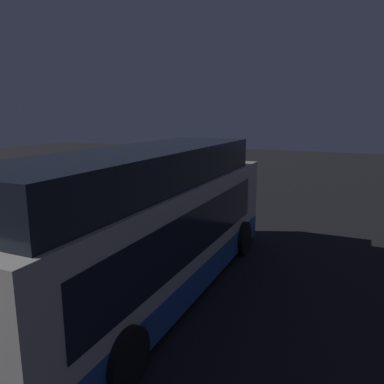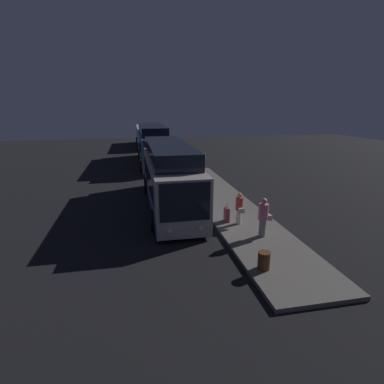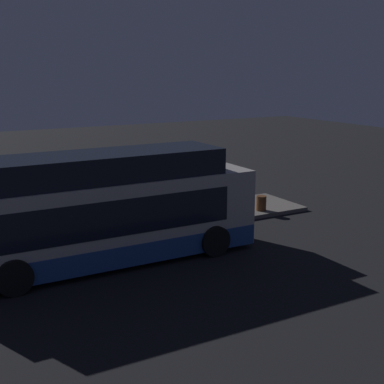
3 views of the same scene
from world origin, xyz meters
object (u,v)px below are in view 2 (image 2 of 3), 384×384
Objects in this scene: bus_third at (146,136)px; passenger_waiting at (263,216)px; passenger_boarding at (239,207)px; suitcase at (227,215)px; bus_lead at (170,179)px; bus_second at (153,146)px; trash_bin at (264,260)px; sign_post at (201,166)px.

bus_third is 33.76m from passenger_waiting.
suitcase is (-0.43, -0.49, -0.49)m from passenger_boarding.
bus_lead is 13.98m from bus_second.
bus_third is 6.34× the size of passenger_waiting.
suitcase is at bearing 34.46° from bus_lead.
bus_third is at bearing -176.34° from trash_bin.
suitcase is at bearing -159.25° from passenger_waiting.
bus_third is (-14.08, -0.00, -0.34)m from bus_second.
bus_third is at bearing -175.64° from suitcase.
sign_post is (10.96, 2.60, -0.04)m from bus_second.
trash_bin is at bearing -29.04° from passenger_waiting.
bus_lead is 15.94× the size of trash_bin.
bus_third is at bearing -180.00° from bus_lead.
bus_lead is 0.92× the size of bus_third.
bus_third is 25.18m from sign_post.
bus_lead is at bearing -0.00° from bus_second.
sign_post is (25.05, 2.60, 0.30)m from bus_third.
suitcase is (31.57, 2.41, -0.88)m from bus_third.
bus_second is 6.73× the size of passenger_waiting.
bus_third is 36.29m from trash_bin.
passenger_waiting is at bearing 31.81° from bus_lead.
trash_bin is (22.12, 2.31, -1.26)m from bus_second.
bus_second is 14.09m from bus_third.
bus_second is 22.27m from trash_bin.
bus_second is at bearing -84.09° from passenger_boarding.
bus_third is 11.76× the size of suitcase.
passenger_boarding is (17.91, 2.89, -0.73)m from bus_second.
bus_third reaches higher than passenger_boarding.
passenger_boarding is 2.44× the size of trash_bin.
bus_lead is 6.51m from passenger_waiting.
passenger_waiting is 2.91m from trash_bin.
bus_lead is 3.99m from sign_post.
bus_lead reaches higher than suitcase.
passenger_boarding is at bearing 5.16° from bus_third.
passenger_waiting is (5.52, 3.42, -0.53)m from bus_lead.
passenger_boarding is 1.66× the size of suitcase.
passenger_waiting is 2.33m from suitcase.
passenger_boarding is 1.67m from passenger_waiting.
bus_second is 1.06× the size of bus_third.
bus_second is 11.27m from sign_post.
passenger_waiting is at bearing 5.49° from sign_post.
bus_second reaches higher than trash_bin.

